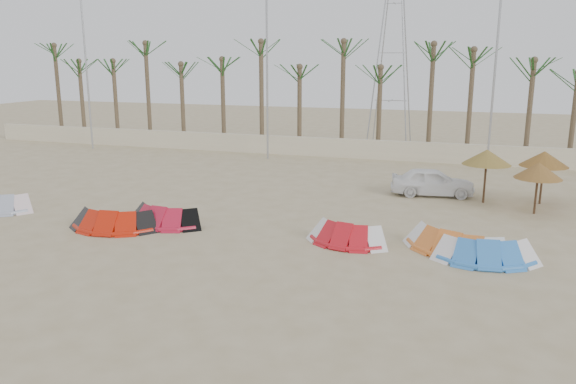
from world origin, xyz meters
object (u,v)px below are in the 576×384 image
(kite_grey, at_px, (1,201))
(parasol_right, at_px, (544,159))
(kite_red_left, at_px, (117,218))
(kite_orange, at_px, (454,239))
(kite_red_right, at_px, (348,231))
(parasol_left, at_px, (487,157))
(parasol_mid, at_px, (538,171))
(kite_blue, at_px, (486,248))
(kite_red_mid, at_px, (167,214))
(car, at_px, (432,182))

(kite_grey, bearing_deg, parasol_right, 20.80)
(parasol_right, bearing_deg, kite_red_left, -150.29)
(kite_orange, bearing_deg, kite_red_right, -174.85)
(parasol_left, bearing_deg, parasol_mid, -32.78)
(kite_blue, height_order, parasol_right, parasol_right)
(kite_grey, bearing_deg, kite_orange, 2.19)
(kite_red_mid, xyz_separation_m, car, (9.97, 8.41, 0.27))
(parasol_mid, bearing_deg, kite_grey, -163.30)
(kite_blue, bearing_deg, kite_red_left, -177.04)
(car, bearing_deg, parasol_left, -115.69)
(kite_grey, bearing_deg, car, 26.15)
(parasol_left, xyz_separation_m, car, (-2.41, 0.75, -1.48))
(kite_red_mid, relative_size, parasol_mid, 1.49)
(kite_red_right, bearing_deg, parasol_left, 57.89)
(kite_orange, xyz_separation_m, parasol_mid, (3.17, 6.02, 1.50))
(kite_red_right, xyz_separation_m, parasol_left, (4.84, 7.71, 1.76))
(kite_red_left, height_order, kite_orange, same)
(kite_orange, bearing_deg, parasol_mid, 62.25)
(kite_red_mid, bearing_deg, parasol_left, 31.77)
(kite_orange, height_order, car, car)
(kite_blue, xyz_separation_m, parasol_right, (2.53, 8.67, 1.71))
(kite_red_left, bearing_deg, kite_red_right, 6.73)
(parasol_mid, bearing_deg, kite_red_mid, -156.41)
(kite_orange, bearing_deg, parasol_right, 65.84)
(kite_red_mid, bearing_deg, parasol_right, 29.06)
(kite_blue, distance_m, car, 9.13)
(parasol_mid, distance_m, parasol_right, 2.00)
(kite_red_right, relative_size, kite_blue, 0.92)
(kite_orange, distance_m, car, 8.23)
(kite_grey, relative_size, parasol_mid, 1.48)
(kite_red_right, xyz_separation_m, kite_orange, (3.76, 0.34, 0.00))
(kite_red_right, xyz_separation_m, kite_blue, (4.81, -0.36, 0.00))
(kite_red_right, height_order, parasol_left, parasol_left)
(kite_blue, bearing_deg, parasol_mid, 72.50)
(kite_red_left, distance_m, parasol_left, 16.58)
(kite_grey, height_order, kite_red_right, same)
(kite_red_mid, distance_m, kite_orange, 11.31)
(kite_red_left, height_order, parasol_mid, parasol_mid)
(kite_grey, relative_size, kite_orange, 0.84)
(kite_orange, xyz_separation_m, kite_blue, (1.05, -0.70, -0.00))
(kite_red_left, relative_size, kite_blue, 1.06)
(kite_orange, height_order, parasol_left, parasol_left)
(kite_red_mid, distance_m, parasol_right, 17.11)
(kite_red_left, xyz_separation_m, parasol_right, (16.45, 9.39, 1.71))
(kite_red_mid, relative_size, parasol_left, 1.34)
(kite_red_mid, xyz_separation_m, parasol_mid, (14.47, 6.32, 1.50))
(kite_orange, bearing_deg, kite_red_mid, -178.49)
(parasol_right, bearing_deg, kite_grey, -159.20)
(kite_orange, bearing_deg, car, 99.32)
(kite_red_mid, height_order, kite_red_right, same)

